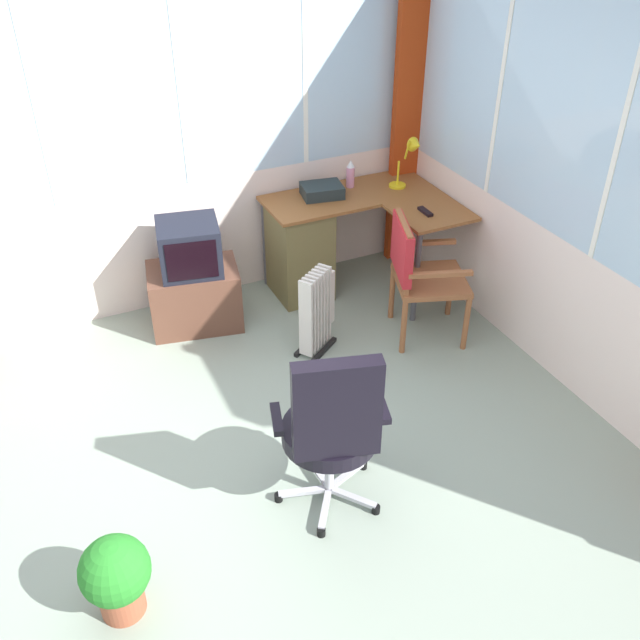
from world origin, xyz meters
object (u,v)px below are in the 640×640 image
(spray_bottle, at_px, (350,174))
(wooden_armchair, at_px, (414,265))
(potted_plant, at_px, (116,575))
(desk_lamp, at_px, (411,155))
(desk, at_px, (310,244))
(tv_remote, at_px, (425,212))
(office_chair, at_px, (333,425))
(space_heater, at_px, (317,310))
(paper_tray, at_px, (322,191))
(tv_on_stand, at_px, (193,281))

(spray_bottle, xyz_separation_m, wooden_armchair, (-0.00, -0.98, -0.29))
(spray_bottle, height_order, potted_plant, spray_bottle)
(desk_lamp, bearing_deg, desk, 175.47)
(tv_remote, bearing_deg, office_chair, -133.40)
(desk, bearing_deg, office_chair, -111.48)
(space_heater, bearing_deg, paper_tray, 62.72)
(desk, xyz_separation_m, spray_bottle, (0.41, 0.14, 0.45))
(tv_on_stand, bearing_deg, paper_tray, 7.07)
(tv_remote, bearing_deg, desk_lamp, 74.21)
(spray_bottle, distance_m, office_chair, 2.53)
(wooden_armchair, distance_m, potted_plant, 2.75)
(tv_remote, distance_m, paper_tray, 0.80)
(wooden_armchair, height_order, potted_plant, wooden_armchair)
(paper_tray, bearing_deg, space_heater, -117.28)
(office_chair, bearing_deg, potted_plant, -173.04)
(desk, relative_size, wooden_armchair, 1.46)
(wooden_armchair, xyz_separation_m, tv_on_stand, (-1.36, 0.79, -0.21))
(paper_tray, relative_size, tv_on_stand, 0.37)
(office_chair, distance_m, space_heater, 1.48)
(desk, relative_size, paper_tray, 4.41)
(tv_on_stand, bearing_deg, space_heater, -43.93)
(desk, bearing_deg, desk_lamp, -4.53)
(desk, height_order, tv_on_stand, tv_on_stand)
(desk, xyz_separation_m, wooden_armchair, (0.41, -0.84, 0.15))
(wooden_armchair, relative_size, potted_plant, 2.02)
(spray_bottle, xyz_separation_m, space_heater, (-0.68, -0.85, -0.55))
(tv_remote, bearing_deg, space_heater, -167.03)
(space_heater, height_order, potted_plant, space_heater)
(tv_remote, bearing_deg, tv_on_stand, 165.37)
(paper_tray, xyz_separation_m, potted_plant, (-2.10, -2.28, -0.55))
(tv_remote, height_order, office_chair, office_chair)
(desk, distance_m, paper_tray, 0.42)
(wooden_armchair, height_order, space_heater, wooden_armchair)
(desk_lamp, xyz_separation_m, space_heater, (-1.09, -0.65, -0.71))
(office_chair, bearing_deg, desk_lamp, 50.76)
(desk_lamp, distance_m, paper_tray, 0.73)
(desk, relative_size, spray_bottle, 6.13)
(paper_tray, relative_size, office_chair, 0.28)
(spray_bottle, xyz_separation_m, office_chair, (-1.22, -2.20, -0.27))
(wooden_armchair, xyz_separation_m, space_heater, (-0.68, 0.13, -0.26))
(tv_remote, bearing_deg, wooden_armchair, -129.10)
(desk, distance_m, tv_remote, 0.92)
(paper_tray, relative_size, space_heater, 0.48)
(desk_lamp, height_order, tv_on_stand, desk_lamp)
(desk_lamp, bearing_deg, spray_bottle, 153.26)
(wooden_armchair, bearing_deg, office_chair, -135.05)
(paper_tray, xyz_separation_m, wooden_armchair, (0.27, -0.92, -0.23))
(spray_bottle, distance_m, space_heater, 1.22)
(paper_tray, distance_m, office_chair, 2.35)
(space_heater, bearing_deg, tv_on_stand, 136.07)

